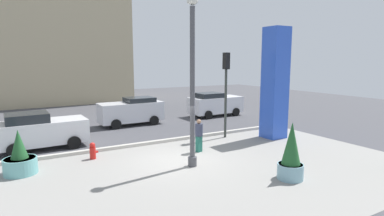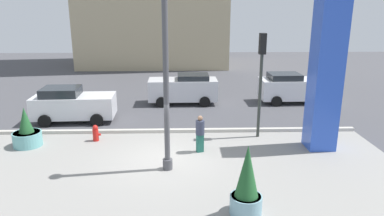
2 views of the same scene
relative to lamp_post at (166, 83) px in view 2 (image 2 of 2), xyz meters
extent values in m
plane|color=#47474C|center=(-0.13, 4.90, -3.25)|extent=(60.00, 60.00, 0.00)
cube|color=gray|center=(-0.13, -1.10, -3.25)|extent=(18.00, 10.00, 0.02)
cube|color=#B7B2A8|center=(-0.13, 4.02, -3.17)|extent=(18.00, 0.24, 0.16)
cylinder|color=#4C4C51|center=(0.00, 0.00, -3.05)|extent=(0.36, 0.36, 0.40)
cylinder|color=#4C4C51|center=(0.00, 0.00, -0.08)|extent=(0.20, 0.20, 6.34)
cube|color=blue|center=(6.38, 1.96, -0.21)|extent=(1.10, 1.10, 6.08)
cylinder|color=#7AA8B7|center=(2.38, -3.01, -2.96)|extent=(0.94, 0.94, 0.58)
cylinder|color=#382819|center=(2.38, -3.01, -2.69)|extent=(0.86, 0.86, 0.04)
cone|color=#235B2D|center=(2.38, -3.01, -1.90)|extent=(0.68, 0.68, 1.55)
cylinder|color=#6BB2B2|center=(-6.13, 2.47, -2.93)|extent=(1.20, 1.20, 0.63)
cylinder|color=#382819|center=(-6.13, 2.47, -2.64)|extent=(1.10, 1.10, 0.04)
cone|color=#235B2D|center=(-6.13, 2.47, -2.07)|extent=(0.62, 0.62, 1.10)
cylinder|color=red|center=(-3.33, 2.98, -2.97)|extent=(0.26, 0.26, 0.55)
sphere|color=red|center=(-3.33, 2.98, -2.62)|extent=(0.24, 0.24, 0.24)
cylinder|color=red|center=(-3.16, 2.98, -2.95)|extent=(0.12, 0.10, 0.10)
cylinder|color=#333833|center=(4.05, 3.32, -1.34)|extent=(0.14, 0.14, 3.82)
cube|color=black|center=(4.05, 3.32, 1.02)|extent=(0.28, 0.32, 0.90)
sphere|color=green|center=(4.05, 3.49, 1.29)|extent=(0.18, 0.18, 0.18)
cube|color=silver|center=(-5.07, 5.94, -2.42)|extent=(4.19, 1.96, 1.11)
cube|color=#1E2328|center=(-5.68, 5.92, -1.65)|extent=(1.92, 1.66, 0.44)
cylinder|color=black|center=(-3.82, 6.89, -2.93)|extent=(0.65, 0.24, 0.64)
cylinder|color=black|center=(-3.75, 5.09, -2.93)|extent=(0.65, 0.24, 0.64)
cylinder|color=black|center=(-6.38, 6.79, -2.93)|extent=(0.65, 0.24, 0.64)
cylinder|color=black|center=(-6.31, 4.99, -2.93)|extent=(0.65, 0.24, 0.64)
cube|color=silver|center=(7.52, 9.42, -2.37)|extent=(4.21, 1.90, 1.21)
cube|color=#1E2328|center=(6.89, 9.40, -1.59)|extent=(1.91, 1.63, 0.36)
cylinder|color=black|center=(8.79, 10.35, -2.93)|extent=(0.64, 0.23, 0.64)
cylinder|color=black|center=(8.83, 8.54, -2.93)|extent=(0.64, 0.23, 0.64)
cylinder|color=black|center=(6.20, 10.29, -2.93)|extent=(0.64, 0.23, 0.64)
cylinder|color=black|center=(6.24, 8.48, -2.93)|extent=(0.64, 0.23, 0.64)
cube|color=silver|center=(0.60, 9.33, -2.35)|extent=(4.20, 1.77, 1.25)
cube|color=#1E2328|center=(1.23, 9.34, -1.57)|extent=(1.90, 1.54, 0.31)
cylinder|color=black|center=(-0.68, 8.45, -2.93)|extent=(0.64, 0.23, 0.64)
cylinder|color=black|center=(-0.70, 10.18, -2.93)|extent=(0.64, 0.23, 0.64)
cylinder|color=black|center=(1.91, 8.48, -2.93)|extent=(0.64, 0.23, 0.64)
cylinder|color=black|center=(1.89, 10.21, -2.93)|extent=(0.64, 0.23, 0.64)
cube|color=#236656|center=(1.28, 1.60, -2.86)|extent=(0.33, 0.27, 0.78)
cylinder|color=#33384C|center=(1.28, 1.60, -2.18)|extent=(0.45, 0.45, 0.58)
sphere|color=#8C664C|center=(1.28, 1.60, -1.78)|extent=(0.21, 0.21, 0.21)
camera|label=1|loc=(-6.16, -10.70, 1.03)|focal=29.31mm
camera|label=2|loc=(0.55, -12.15, 2.57)|focal=33.40mm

